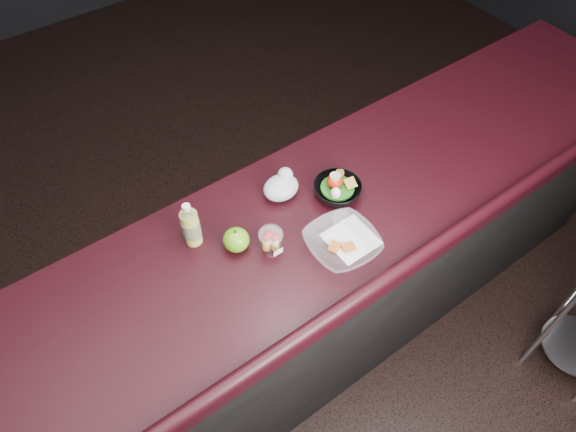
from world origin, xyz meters
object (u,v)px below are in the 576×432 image
at_px(fruit_cup, 271,241).
at_px(green_apple, 236,240).
at_px(lemonade_bottle, 191,227).
at_px(takeout_bowl, 342,243).
at_px(snack_bowl, 337,189).

height_order(fruit_cup, green_apple, fruit_cup).
bearing_deg(green_apple, fruit_cup, -43.58).
bearing_deg(lemonade_bottle, takeout_bowl, -39.47).
distance_m(lemonade_bottle, takeout_bowl, 0.52).
height_order(green_apple, takeout_bowl, green_apple).
height_order(snack_bowl, takeout_bowl, snack_bowl).
distance_m(lemonade_bottle, snack_bowl, 0.55).
bearing_deg(lemonade_bottle, green_apple, -46.17).
bearing_deg(takeout_bowl, lemonade_bottle, 140.53).
xyz_separation_m(lemonade_bottle, green_apple, (0.11, -0.11, -0.04)).
relative_size(fruit_cup, green_apple, 1.26).
relative_size(fruit_cup, takeout_bowl, 0.46).
relative_size(snack_bowl, takeout_bowl, 0.87).
bearing_deg(snack_bowl, lemonade_bottle, 166.67).
xyz_separation_m(fruit_cup, green_apple, (-0.09, 0.08, -0.02)).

